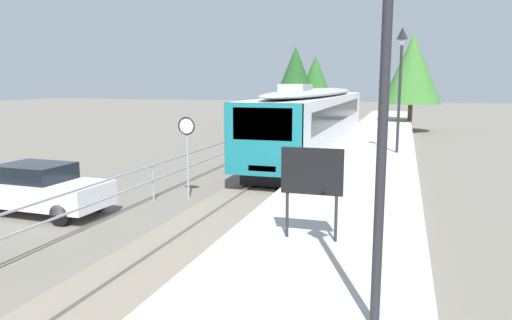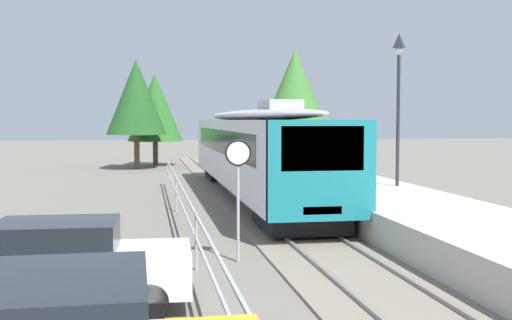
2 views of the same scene
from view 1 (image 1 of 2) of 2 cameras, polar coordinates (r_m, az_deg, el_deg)
The scene contains 13 objects.
ground_plane at distance 25.39m, azimuth -0.44°, elevation 0.34°, with size 160.00×160.00×0.00m, color #6B665B.
track_rails at distance 24.65m, azimuth 6.22°, elevation 0.10°, with size 3.20×60.00×0.14m.
commuter_train at distance 26.42m, azimuth 7.17°, elevation 5.31°, with size 2.82×20.86×3.74m.
station_platform at distance 24.18m, azimuth 13.81°, elevation 0.70°, with size 3.90×60.00×0.90m, color #B7B5AD.
platform_lamp_near_end at distance 5.80m, azimuth 15.48°, elevation 15.87°, with size 0.34×0.34×5.35m.
platform_lamp_mid_platform at distance 21.60m, azimuth 16.99°, elevation 10.69°, with size 0.34×0.34×5.35m.
platform_notice_board at distance 9.16m, azimuth 6.73°, elevation -1.74°, with size 1.20×0.08×1.80m.
speed_limit_sign at distance 16.16m, azimuth -8.30°, elevation 2.75°, with size 0.61×0.10×2.81m.
carpark_fence at distance 16.28m, azimuth -12.26°, elevation -1.65°, with size 0.06×36.06×1.25m.
parked_hatchback_white at distance 15.66m, azimuth -24.38°, elevation -3.14°, with size 4.06×1.90×1.53m.
tree_behind_carpark at distance 46.63m, azimuth 7.11°, elevation 9.39°, with size 3.88×3.88×6.51m.
tree_behind_station_far at distance 43.84m, azimuth 4.75°, elevation 10.23°, with size 3.92×3.92×7.18m.
tree_distant_left at distance 40.25m, azimuth 18.24°, elevation 10.30°, with size 4.61×4.61×7.73m.
Camera 1 is at (4.65, -1.89, 3.92)m, focal length 33.34 mm.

